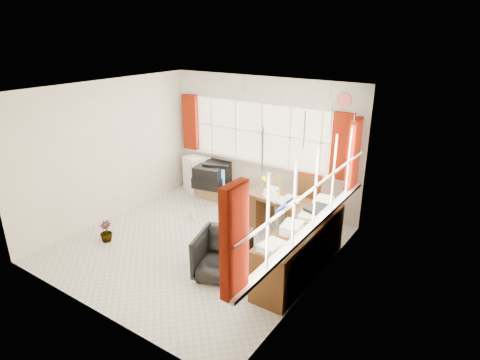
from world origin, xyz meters
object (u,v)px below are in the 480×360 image
object	(u,v)px
task_chair	(307,200)
office_chair	(223,256)
desk_lamp	(280,182)
radiator	(289,218)
crt_tv	(219,173)
mini_fridge	(197,173)
desk	(280,213)
credenza	(301,248)
tv_bench	(231,195)

from	to	relation	value
task_chair	office_chair	bearing A→B (deg)	-99.59
desk_lamp	task_chair	bearing A→B (deg)	57.66
task_chair	radiator	world-z (taller)	task_chair
radiator	crt_tv	bearing A→B (deg)	163.27
crt_tv	mini_fridge	size ratio (longest dim) A/B	0.87
desk	task_chair	size ratio (longest dim) A/B	1.25
task_chair	mini_fridge	world-z (taller)	task_chair
desk_lamp	office_chair	size ratio (longest dim) A/B	0.58
desk_lamp	radiator	size ratio (longest dim) A/B	0.72
credenza	desk_lamp	bearing A→B (deg)	134.40
radiator	credenza	bearing A→B (deg)	-55.82
desk_lamp	mini_fridge	size ratio (longest dim) A/B	0.55
desk	credenza	bearing A→B (deg)	-47.13
tv_bench	crt_tv	bearing A→B (deg)	162.42
desk	task_chair	distance (m)	0.53
office_chair	crt_tv	distance (m)	2.97
desk	task_chair	world-z (taller)	task_chair
desk	task_chair	xyz separation A→B (m)	(0.30, 0.41, 0.15)
task_chair	desk	bearing A→B (deg)	-126.80
desk	desk_lamp	xyz separation A→B (m)	(0.01, -0.06, 0.59)
crt_tv	mini_fridge	world-z (taller)	mini_fridge
credenza	crt_tv	distance (m)	3.15
desk_lamp	credenza	size ratio (longest dim) A/B	0.21
desk_lamp	tv_bench	xyz separation A→B (m)	(-1.46, 0.69, -0.84)
desk_lamp	tv_bench	world-z (taller)	desk_lamp
mini_fridge	desk_lamp	bearing A→B (deg)	-17.64
task_chair	office_chair	distance (m)	2.04
office_chair	mini_fridge	distance (m)	3.30
crt_tv	radiator	bearing A→B (deg)	-16.73
desk	office_chair	world-z (taller)	desk
desk_lamp	radiator	world-z (taller)	desk_lamp
task_chair	crt_tv	bearing A→B (deg)	170.79
task_chair	tv_bench	size ratio (longest dim) A/B	0.71
desk_lamp	radiator	distance (m)	0.76
desk_lamp	credenza	distance (m)	1.30
task_chair	crt_tv	xyz separation A→B (m)	(-2.16, 0.35, -0.03)
desk	mini_fridge	size ratio (longest dim) A/B	1.62
desk_lamp	credenza	bearing A→B (deg)	-45.60
task_chair	mini_fridge	xyz separation A→B (m)	(-2.71, 0.30, -0.14)
desk	tv_bench	size ratio (longest dim) A/B	0.88
desk_lamp	tv_bench	bearing A→B (deg)	154.84
crt_tv	task_chair	bearing A→B (deg)	-9.21
desk	tv_bench	bearing A→B (deg)	156.55
office_chair	tv_bench	xyz separation A→B (m)	(-1.42, 2.22, -0.21)
radiator	desk_lamp	bearing A→B (deg)	-113.46
credenza	mini_fridge	distance (m)	3.60
task_chair	tv_bench	world-z (taller)	task_chair
radiator	mini_fridge	size ratio (longest dim) A/B	0.77
desk_lamp	task_chair	world-z (taller)	desk_lamp
radiator	crt_tv	world-z (taller)	crt_tv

